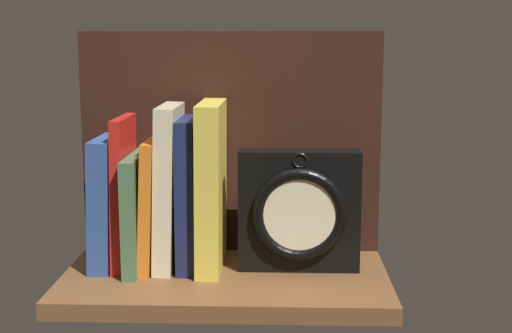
% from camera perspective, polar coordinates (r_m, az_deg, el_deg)
% --- Properties ---
extents(ground_plane, '(0.49, 0.27, 0.03)m').
position_cam_1_polar(ground_plane, '(1.12, -2.41, -9.03)').
color(ground_plane, brown).
extents(back_panel, '(0.49, 0.01, 0.36)m').
position_cam_1_polar(back_panel, '(1.20, -2.01, 1.87)').
color(back_panel, black).
rests_on(back_panel, ground_plane).
extents(book_blue_modern, '(0.04, 0.13, 0.20)m').
position_cam_1_polar(book_blue_modern, '(1.15, -11.68, -2.76)').
color(book_blue_modern, '#2D4C8E').
rests_on(book_blue_modern, ground_plane).
extents(book_red_requiem, '(0.02, 0.12, 0.23)m').
position_cam_1_polar(book_red_requiem, '(1.14, -10.38, -1.99)').
color(book_red_requiem, red).
rests_on(book_red_requiem, ground_plane).
extents(book_green_romantic, '(0.02, 0.17, 0.18)m').
position_cam_1_polar(book_green_romantic, '(1.15, -9.26, -3.41)').
color(book_green_romantic, '#476B44').
rests_on(book_green_romantic, ground_plane).
extents(book_orange_pandolfini, '(0.03, 0.14, 0.20)m').
position_cam_1_polar(book_orange_pandolfini, '(1.14, -8.16, -2.84)').
color(book_orange_pandolfini, orange).
rests_on(book_orange_pandolfini, ground_plane).
extents(book_cream_twain, '(0.04, 0.13, 0.25)m').
position_cam_1_polar(book_cream_twain, '(1.13, -6.89, -1.59)').
color(book_cream_twain, beige).
rests_on(book_cream_twain, ground_plane).
extents(book_navy_bierce, '(0.03, 0.13, 0.23)m').
position_cam_1_polar(book_navy_bierce, '(1.13, -5.30, -2.10)').
color(book_navy_bierce, '#192147').
rests_on(book_navy_bierce, ground_plane).
extents(book_yellow_seinlanguage, '(0.04, 0.16, 0.26)m').
position_cam_1_polar(book_yellow_seinlanguage, '(1.12, -3.54, -1.50)').
color(book_yellow_seinlanguage, gold).
rests_on(book_yellow_seinlanguage, ground_plane).
extents(framed_clock, '(0.19, 0.06, 0.19)m').
position_cam_1_polar(framed_clock, '(1.11, 3.41, -3.51)').
color(framed_clock, black).
rests_on(framed_clock, ground_plane).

